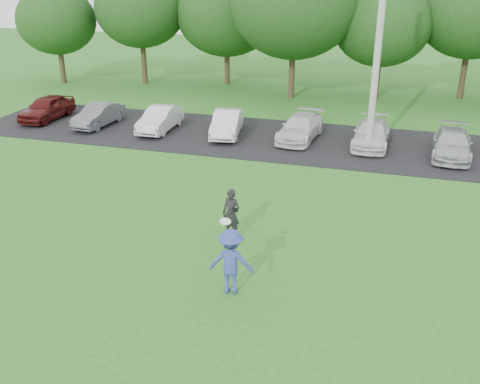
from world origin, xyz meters
name	(u,v)px	position (x,y,z in m)	size (l,w,h in m)	color
ground	(201,292)	(0.00, 0.00, 0.00)	(100.00, 100.00, 0.00)	#25691E
parking_lot	(297,141)	(0.00, 13.00, 0.01)	(32.00, 6.50, 0.03)	black
utility_pole	(379,34)	(3.29, 12.01, 5.05)	(0.28, 0.28, 10.10)	#AAAAA5
frisbee_player	(231,261)	(0.72, 0.24, 0.86)	(1.18, 0.77, 2.08)	#344394
camera_bystander	(231,214)	(-0.15, 3.07, 0.76)	(0.61, 0.47, 1.52)	black
parked_cars	(306,130)	(0.41, 12.96, 0.60)	(28.33, 4.47, 1.24)	#4C1110
tree_row	(357,14)	(1.51, 22.76, 4.91)	(42.39, 9.85, 8.64)	#38281C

